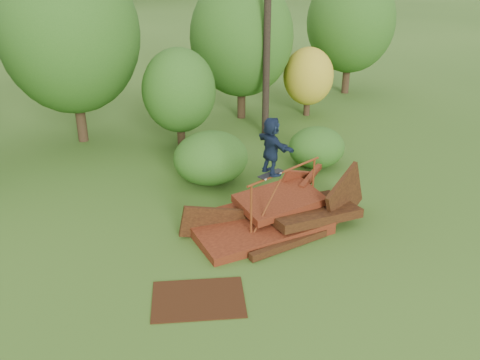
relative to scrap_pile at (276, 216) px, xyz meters
name	(u,v)px	position (x,y,z in m)	size (l,w,h in m)	color
ground	(302,259)	(-0.22, -1.75, -0.34)	(240.00, 240.00, 0.00)	#2D5116
scrap_pile	(276,216)	(0.00, 0.00, 0.00)	(5.77, 2.67, 2.05)	#40170B
grind_rail	(284,186)	(0.19, -0.09, 0.95)	(2.76, 0.87, 1.78)	maroon
skateboard	(271,174)	(-0.35, -0.25, 1.51)	(0.83, 0.44, 0.08)	black
skater	(271,146)	(-0.35, -0.25, 2.31)	(1.46, 0.46, 1.57)	#142036
flat_plate	(198,299)	(-3.29, -2.11, -0.33)	(2.14, 1.53, 0.03)	#33190B
tree_1	(70,34)	(-3.49, 9.51, 3.91)	(5.21, 5.21, 7.25)	black
tree_2	(179,91)	(-0.21, 6.97, 1.96)	(2.77, 2.77, 3.91)	black
tree_3	(241,37)	(3.57, 9.25, 3.27)	(4.45, 4.45, 6.18)	black
tree_4	(308,76)	(6.41, 8.23, 1.46)	(2.25, 2.25, 3.11)	black
tree_5	(351,22)	(10.25, 10.45, 3.28)	(4.37, 4.37, 6.14)	black
shrub_left	(211,158)	(-0.42, 3.62, 0.53)	(2.53, 2.33, 1.75)	#1E4C14
shrub_right	(317,147)	(3.48, 3.13, 0.39)	(2.05, 1.88, 1.45)	#1E4C14
utility_pole	(268,8)	(3.50, 6.91, 4.71)	(1.40, 0.28, 9.96)	black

